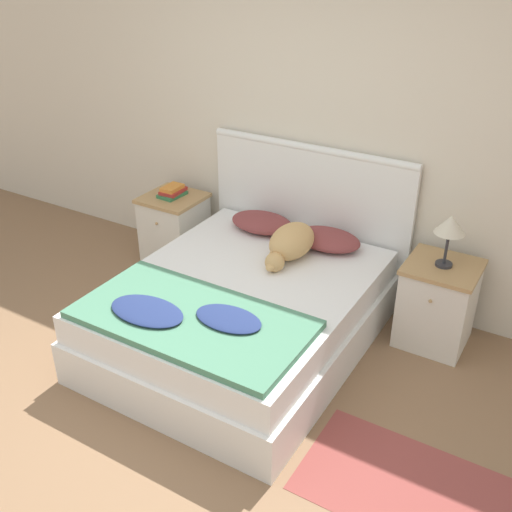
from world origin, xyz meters
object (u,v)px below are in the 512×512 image
at_px(pillow_left, 262,222).
at_px(book_stack, 173,191).
at_px(dog, 291,243).
at_px(table_lamp, 450,227).
at_px(bed, 242,314).
at_px(nightstand_right, 437,304).
at_px(nightstand_left, 175,229).
at_px(pillow_right, 327,239).

height_order(pillow_left, book_stack, book_stack).
bearing_deg(book_stack, pillow_left, 0.28).
distance_m(dog, table_lamp, 1.06).
bearing_deg(dog, bed, -104.53).
bearing_deg(book_stack, bed, -33.07).
relative_size(dog, table_lamp, 1.72).
relative_size(nightstand_right, pillow_left, 1.22).
distance_m(nightstand_right, book_stack, 2.27).
xyz_separation_m(nightstand_left, nightstand_right, (2.24, 0.00, 0.00)).
bearing_deg(table_lamp, pillow_right, 178.37).
bearing_deg(nightstand_right, pillow_left, 179.20).
bearing_deg(pillow_right, table_lamp, -1.63).
height_order(nightstand_left, pillow_left, pillow_left).
height_order(pillow_left, table_lamp, table_lamp).
relative_size(nightstand_left, book_stack, 2.51).
height_order(nightstand_left, nightstand_right, same).
xyz_separation_m(bed, table_lamp, (1.12, 0.71, 0.64)).
height_order(nightstand_left, pillow_right, pillow_right).
xyz_separation_m(nightstand_right, pillow_right, (-0.84, 0.02, 0.26)).
bearing_deg(nightstand_right, book_stack, 179.61).
relative_size(nightstand_right, book_stack, 2.51).
relative_size(nightstand_left, nightstand_right, 1.00).
bearing_deg(pillow_right, dog, -119.58).
distance_m(pillow_right, book_stack, 1.40).
distance_m(nightstand_left, book_stack, 0.34).
relative_size(bed, nightstand_right, 3.17).
xyz_separation_m(pillow_left, dog, (0.40, -0.27, 0.05)).
distance_m(bed, book_stack, 1.40).
distance_m(nightstand_right, dog, 1.08).
height_order(bed, table_lamp, table_lamp).
xyz_separation_m(pillow_left, book_stack, (-0.85, -0.00, 0.08)).
distance_m(nightstand_right, pillow_right, 0.88).
height_order(bed, dog, dog).
bearing_deg(pillow_right, bed, -110.47).
height_order(nightstand_right, pillow_right, pillow_right).
xyz_separation_m(nightstand_left, book_stack, (-0.01, 0.02, 0.34)).
relative_size(dog, book_stack, 2.58).
bearing_deg(bed, dog, 75.47).
relative_size(bed, dog, 3.08).
bearing_deg(nightstand_left, book_stack, 118.72).
xyz_separation_m(bed, dog, (0.12, 0.46, 0.37)).
height_order(pillow_right, table_lamp, table_lamp).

